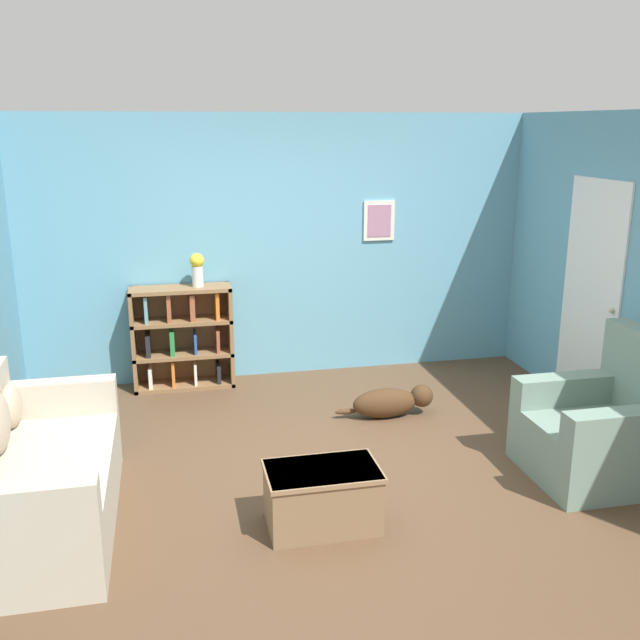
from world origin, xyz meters
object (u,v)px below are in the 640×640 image
object	(u,v)px
dog	(391,402)
vase	(197,268)
bookshelf	(182,337)
couch	(28,480)
coffee_table	(322,495)
recliner_chair	(605,429)

from	to	relation	value
dog	vase	bearing A→B (deg)	143.74
bookshelf	vase	world-z (taller)	vase
dog	vase	xyz separation A→B (m)	(-1.58, 1.16, 1.04)
couch	coffee_table	xyz separation A→B (m)	(1.81, -0.38, -0.12)
couch	bookshelf	size ratio (longest dim) A/B	1.75
coffee_table	vase	distance (m)	2.98
couch	recliner_chair	size ratio (longest dim) A/B	1.65
recliner_chair	coffee_table	bearing A→B (deg)	-173.44
couch	recliner_chair	bearing A→B (deg)	-1.83
bookshelf	recliner_chair	distance (m)	3.88
coffee_table	recliner_chair	bearing A→B (deg)	6.56
couch	bookshelf	xyz separation A→B (m)	(1.04, 2.40, 0.16)
coffee_table	vase	bearing A→B (deg)	102.37
vase	couch	bearing A→B (deg)	-116.88
recliner_chair	couch	bearing A→B (deg)	178.17
couch	recliner_chair	xyz separation A→B (m)	(3.97, -0.13, 0.03)
dog	vase	distance (m)	2.22
couch	coffee_table	size ratio (longest dim) A/B	2.41
couch	recliner_chair	distance (m)	3.97
coffee_table	dog	distance (m)	1.87
dog	vase	size ratio (longest dim) A/B	2.74
couch	dog	bearing A→B (deg)	23.73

